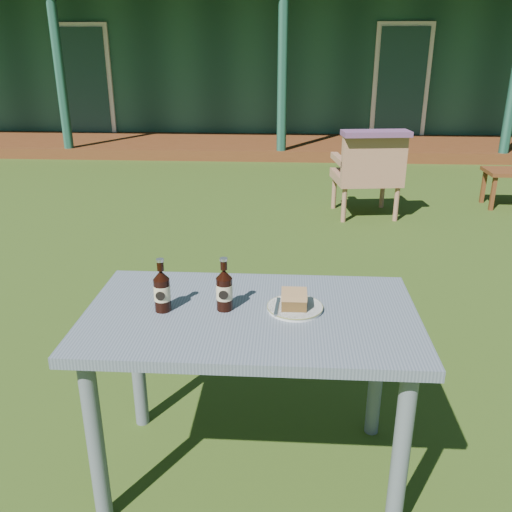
# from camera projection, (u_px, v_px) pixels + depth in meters

# --- Properties ---
(ground) EXTENTS (80.00, 80.00, 0.00)m
(ground) POSITION_uv_depth(u_px,v_px,m) (268.00, 299.00, 3.70)
(ground) COLOR #334916
(pavilion) EXTENTS (15.80, 8.30, 3.45)m
(pavilion) POSITION_uv_depth(u_px,v_px,m) (286.00, 47.00, 11.86)
(pavilion) COLOR #1B4637
(pavilion) RESTS_ON ground
(cafe_table) EXTENTS (1.20, 0.70, 0.72)m
(cafe_table) POSITION_uv_depth(u_px,v_px,m) (251.00, 336.00, 1.99)
(cafe_table) COLOR slate
(cafe_table) RESTS_ON ground
(plate) EXTENTS (0.20, 0.20, 0.01)m
(plate) POSITION_uv_depth(u_px,v_px,m) (295.00, 307.00, 1.96)
(plate) COLOR silver
(plate) RESTS_ON cafe_table
(cake_slice) EXTENTS (0.09, 0.09, 0.06)m
(cake_slice) POSITION_uv_depth(u_px,v_px,m) (294.00, 299.00, 1.94)
(cake_slice) COLOR #513819
(cake_slice) RESTS_ON plate
(fork) EXTENTS (0.02, 0.14, 0.00)m
(fork) POSITION_uv_depth(u_px,v_px,m) (277.00, 306.00, 1.96)
(fork) COLOR silver
(fork) RESTS_ON plate
(cola_bottle_near) EXTENTS (0.06, 0.06, 0.20)m
(cola_bottle_near) POSITION_uv_depth(u_px,v_px,m) (224.00, 289.00, 1.94)
(cola_bottle_near) COLOR black
(cola_bottle_near) RESTS_ON cafe_table
(cola_bottle_far) EXTENTS (0.06, 0.06, 0.20)m
(cola_bottle_far) POSITION_uv_depth(u_px,v_px,m) (162.00, 290.00, 1.93)
(cola_bottle_far) COLOR black
(cola_bottle_far) RESTS_ON cafe_table
(bottle_cap) EXTENTS (0.03, 0.03, 0.01)m
(bottle_cap) POSITION_uv_depth(u_px,v_px,m) (228.00, 307.00, 1.98)
(bottle_cap) COLOR silver
(bottle_cap) RESTS_ON cafe_table
(armchair_left) EXTENTS (0.69, 0.65, 0.83)m
(armchair_left) POSITION_uv_depth(u_px,v_px,m) (368.00, 171.00, 5.33)
(armchair_left) COLOR #9D6A4E
(armchair_left) RESTS_ON ground
(floral_throw) EXTENTS (0.66, 0.31, 0.05)m
(floral_throw) POSITION_uv_depth(u_px,v_px,m) (376.00, 133.00, 5.03)
(floral_throw) COLOR #633B62
(floral_throw) RESTS_ON armchair_left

